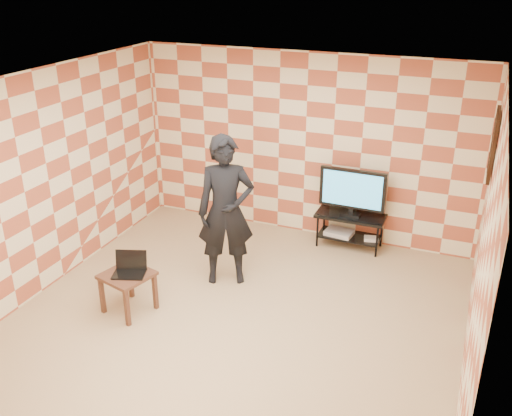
# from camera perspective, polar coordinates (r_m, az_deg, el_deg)

# --- Properties ---
(floor) EXTENTS (5.00, 5.00, 0.00)m
(floor) POSITION_cam_1_polar(r_m,az_deg,el_deg) (6.78, -1.94, -10.85)
(floor) COLOR tan
(floor) RESTS_ON ground
(wall_back) EXTENTS (5.00, 0.02, 2.70)m
(wall_back) POSITION_cam_1_polar(r_m,az_deg,el_deg) (8.31, 4.96, 6.16)
(wall_back) COLOR beige
(wall_back) RESTS_ON ground
(wall_front) EXTENTS (5.00, 0.02, 2.70)m
(wall_front) POSITION_cam_1_polar(r_m,az_deg,el_deg) (4.27, -16.29, -13.16)
(wall_front) COLOR beige
(wall_front) RESTS_ON ground
(wall_left) EXTENTS (0.02, 5.00, 2.70)m
(wall_left) POSITION_cam_1_polar(r_m,az_deg,el_deg) (7.43, -20.03, 2.61)
(wall_left) COLOR beige
(wall_left) RESTS_ON ground
(wall_right) EXTENTS (0.02, 5.00, 2.70)m
(wall_right) POSITION_cam_1_polar(r_m,az_deg,el_deg) (5.67, 21.71, -4.24)
(wall_right) COLOR beige
(wall_right) RESTS_ON ground
(ceiling) EXTENTS (5.00, 5.00, 0.02)m
(ceiling) POSITION_cam_1_polar(r_m,az_deg,el_deg) (5.70, -2.32, 12.10)
(ceiling) COLOR white
(ceiling) RESTS_ON wall_back
(wall_art) EXTENTS (0.04, 0.72, 0.72)m
(wall_art) POSITION_cam_1_polar(r_m,az_deg,el_deg) (6.90, 22.67, 5.93)
(wall_art) COLOR black
(wall_art) RESTS_ON wall_right
(tv_stand) EXTENTS (0.98, 0.44, 0.50)m
(tv_stand) POSITION_cam_1_polar(r_m,az_deg,el_deg) (8.27, 9.39, -1.52)
(tv_stand) COLOR black
(tv_stand) RESTS_ON floor
(tv) EXTENTS (0.94, 0.18, 0.68)m
(tv) POSITION_cam_1_polar(r_m,az_deg,el_deg) (8.06, 9.62, 1.76)
(tv) COLOR black
(tv) RESTS_ON tv_stand
(dvd_player) EXTENTS (0.42, 0.32, 0.06)m
(dvd_player) POSITION_cam_1_polar(r_m,az_deg,el_deg) (8.34, 8.32, -2.44)
(dvd_player) COLOR #ACADAF
(dvd_player) RESTS_ON tv_stand
(game_console) EXTENTS (0.22, 0.18, 0.04)m
(game_console) POSITION_cam_1_polar(r_m,az_deg,el_deg) (8.26, 11.44, -3.03)
(game_console) COLOR silver
(game_console) RESTS_ON tv_stand
(side_table) EXTENTS (0.63, 0.63, 0.50)m
(side_table) POSITION_cam_1_polar(r_m,az_deg,el_deg) (6.84, -12.74, -7.06)
(side_table) COLOR #391F14
(side_table) RESTS_ON floor
(laptop) EXTENTS (0.44, 0.39, 0.24)m
(laptop) POSITION_cam_1_polar(r_m,az_deg,el_deg) (6.78, -12.49, -5.95)
(laptop) COLOR black
(laptop) RESTS_ON side_table
(person) EXTENTS (0.84, 0.73, 1.94)m
(person) POSITION_cam_1_polar(r_m,az_deg,el_deg) (7.07, -3.03, -0.33)
(person) COLOR black
(person) RESTS_ON floor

